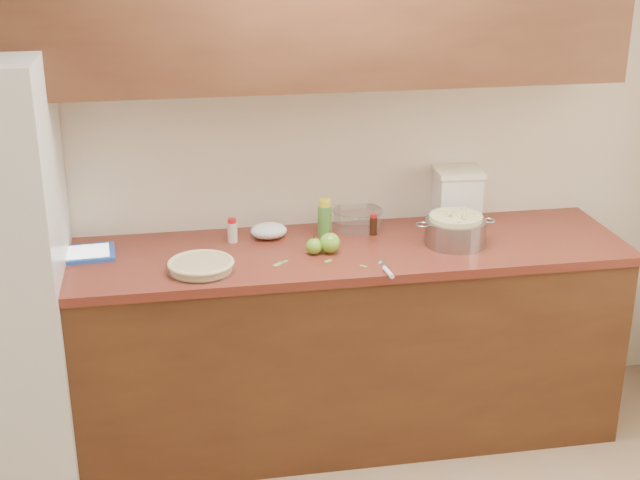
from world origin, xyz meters
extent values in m
plane|color=beige|center=(0.00, 1.80, 1.30)|extent=(3.60, 0.00, 3.60)
cube|color=#522E17|center=(0.00, 1.48, 0.44)|extent=(2.60, 0.65, 0.88)
cube|color=maroon|center=(0.00, 1.48, 0.90)|extent=(2.64, 0.68, 0.04)
cube|color=#57301A|center=(0.00, 1.63, 1.95)|extent=(2.60, 0.34, 0.70)
cylinder|color=silver|center=(-0.54, 1.32, 0.94)|extent=(0.28, 0.28, 0.04)
cylinder|color=beige|center=(-0.54, 1.32, 0.94)|extent=(0.25, 0.25, 0.03)
torus|color=beige|center=(-0.54, 1.32, 0.96)|extent=(0.27, 0.27, 0.02)
cylinder|color=gray|center=(0.57, 1.43, 0.98)|extent=(0.27, 0.27, 0.11)
torus|color=gray|center=(0.42, 1.43, 1.02)|extent=(0.06, 0.06, 0.01)
torus|color=gray|center=(0.71, 1.43, 1.02)|extent=(0.06, 0.06, 0.01)
cylinder|color=beige|center=(0.57, 1.43, 0.99)|extent=(0.23, 0.23, 0.12)
cube|color=white|center=(0.66, 1.70, 1.04)|extent=(0.21, 0.21, 0.24)
cube|color=#FAEFC8|center=(0.66, 1.70, 1.17)|extent=(0.22, 0.22, 0.02)
cube|color=#244CAE|center=(-1.03, 1.57, 0.93)|extent=(0.28, 0.22, 0.02)
cube|color=white|center=(-1.03, 1.57, 0.94)|extent=(0.23, 0.17, 0.00)
cube|color=gray|center=(0.21, 1.25, 0.92)|extent=(0.03, 0.11, 0.00)
cylinder|color=white|center=(0.20, 1.15, 0.93)|extent=(0.03, 0.10, 0.02)
cylinder|color=#4C8C38|center=(0.03, 1.63, 0.99)|extent=(0.06, 0.06, 0.14)
cylinder|color=yellow|center=(0.03, 1.63, 1.08)|extent=(0.05, 0.05, 0.03)
cylinder|color=beige|center=(-0.39, 1.62, 0.96)|extent=(0.04, 0.04, 0.09)
cylinder|color=red|center=(-0.39, 1.62, 1.02)|extent=(0.04, 0.04, 0.02)
cylinder|color=black|center=(0.24, 1.60, 0.96)|extent=(0.03, 0.03, 0.08)
cylinder|color=red|center=(0.24, 1.60, 1.01)|extent=(0.03, 0.03, 0.02)
cylinder|color=silver|center=(0.19, 1.71, 0.96)|extent=(0.22, 0.22, 0.08)
torus|color=silver|center=(0.19, 1.71, 1.00)|extent=(0.23, 0.23, 0.01)
ellipsoid|color=white|center=(-0.23, 1.65, 0.95)|extent=(0.18, 0.16, 0.07)
sphere|color=#6BAF27|center=(-0.06, 1.42, 0.96)|extent=(0.07, 0.07, 0.07)
cylinder|color=#3F2D19|center=(-0.06, 1.42, 1.00)|extent=(0.01, 0.01, 0.01)
sphere|color=#6BAF27|center=(0.01, 1.42, 0.96)|extent=(0.09, 0.09, 0.09)
cylinder|color=#3F2D19|center=(0.01, 1.42, 1.01)|extent=(0.01, 0.01, 0.01)
cube|color=#7FB156|center=(-0.20, 1.35, 0.92)|extent=(0.04, 0.03, 0.00)
cube|color=#7FB156|center=(0.19, 1.27, 0.92)|extent=(0.03, 0.03, 0.00)
cube|color=#7FB156|center=(-0.22, 1.33, 0.92)|extent=(0.05, 0.05, 0.00)
cube|color=#7FB156|center=(0.12, 1.25, 0.92)|extent=(0.03, 0.03, 0.00)
cube|color=#7FB156|center=(-0.01, 1.33, 0.92)|extent=(0.04, 0.03, 0.00)
camera|label=1|loc=(-0.65, -2.05, 2.33)|focal=50.00mm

